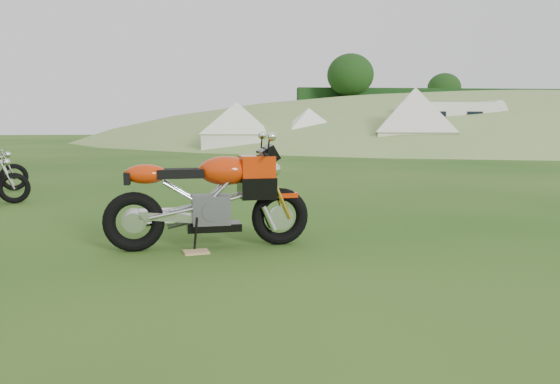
{
  "coord_description": "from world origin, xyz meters",
  "views": [
    {
      "loc": [
        -0.25,
        -5.8,
        1.39
      ],
      "look_at": [
        0.4,
        0.4,
        0.6
      ],
      "focal_mm": 35.0,
      "sensor_mm": 36.0,
      "label": 1
    }
  ],
  "objects_px": {
    "tent_left": "(237,126)",
    "tent_right": "(415,122)",
    "sport_motorcycle": "(209,190)",
    "plywood_board": "(196,252)",
    "tent_mid": "(309,127)",
    "caravan": "(449,126)"
  },
  "relations": [
    {
      "from": "plywood_board",
      "to": "tent_mid",
      "type": "height_order",
      "value": "tent_mid"
    },
    {
      "from": "tent_left",
      "to": "tent_right",
      "type": "relative_size",
      "value": 0.88
    },
    {
      "from": "sport_motorcycle",
      "to": "tent_right",
      "type": "distance_m",
      "value": 20.17
    },
    {
      "from": "tent_mid",
      "to": "tent_right",
      "type": "relative_size",
      "value": 0.81
    },
    {
      "from": "caravan",
      "to": "tent_left",
      "type": "bearing_deg",
      "value": 176.15
    },
    {
      "from": "tent_right",
      "to": "caravan",
      "type": "xyz_separation_m",
      "value": [
        2.48,
        1.97,
        -0.21
      ]
    },
    {
      "from": "tent_left",
      "to": "caravan",
      "type": "distance_m",
      "value": 10.48
    },
    {
      "from": "sport_motorcycle",
      "to": "tent_left",
      "type": "xyz_separation_m",
      "value": [
        0.84,
        20.78,
        0.6
      ]
    },
    {
      "from": "plywood_board",
      "to": "tent_mid",
      "type": "relative_size",
      "value": 0.1
    },
    {
      "from": "plywood_board",
      "to": "tent_mid",
      "type": "bearing_deg",
      "value": 77.96
    },
    {
      "from": "tent_right",
      "to": "caravan",
      "type": "relative_size",
      "value": 0.63
    },
    {
      "from": "tent_left",
      "to": "tent_right",
      "type": "xyz_separation_m",
      "value": [
        7.98,
        -2.66,
        0.17
      ]
    },
    {
      "from": "plywood_board",
      "to": "tent_left",
      "type": "xyz_separation_m",
      "value": [
        0.98,
        21.01,
        1.23
      ]
    },
    {
      "from": "plywood_board",
      "to": "tent_right",
      "type": "height_order",
      "value": "tent_right"
    },
    {
      "from": "tent_mid",
      "to": "tent_right",
      "type": "xyz_separation_m",
      "value": [
        4.35,
        -3.27,
        0.26
      ]
    },
    {
      "from": "tent_right",
      "to": "caravan",
      "type": "distance_m",
      "value": 3.17
    },
    {
      "from": "tent_left",
      "to": "tent_mid",
      "type": "height_order",
      "value": "tent_left"
    },
    {
      "from": "plywood_board",
      "to": "tent_mid",
      "type": "xyz_separation_m",
      "value": [
        4.61,
        21.62,
        1.14
      ]
    },
    {
      "from": "tent_mid",
      "to": "caravan",
      "type": "distance_m",
      "value": 6.95
    },
    {
      "from": "tent_left",
      "to": "tent_mid",
      "type": "distance_m",
      "value": 3.68
    },
    {
      "from": "sport_motorcycle",
      "to": "tent_right",
      "type": "bearing_deg",
      "value": 57.64
    },
    {
      "from": "sport_motorcycle",
      "to": "tent_left",
      "type": "bearing_deg",
      "value": 81.29
    }
  ]
}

